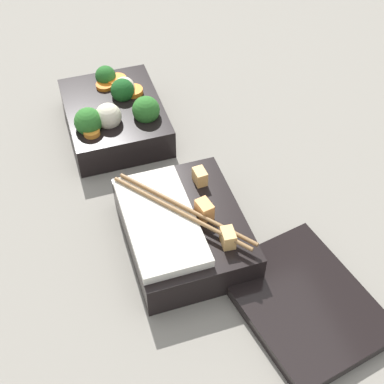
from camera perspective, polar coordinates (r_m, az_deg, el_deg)
name	(u,v)px	position (r m, az deg, el deg)	size (l,w,h in m)	color
ground_plane	(155,179)	(0.77, -3.92, 1.44)	(3.00, 3.00, 0.00)	gray
bento_tray_vegetable	(115,114)	(0.83, -8.21, 8.19)	(0.18, 0.14, 0.08)	black
bento_tray_rice	(182,228)	(0.67, -1.08, -3.91)	(0.18, 0.14, 0.07)	black
bento_lid	(303,302)	(0.64, 11.78, -11.39)	(0.18, 0.14, 0.02)	black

